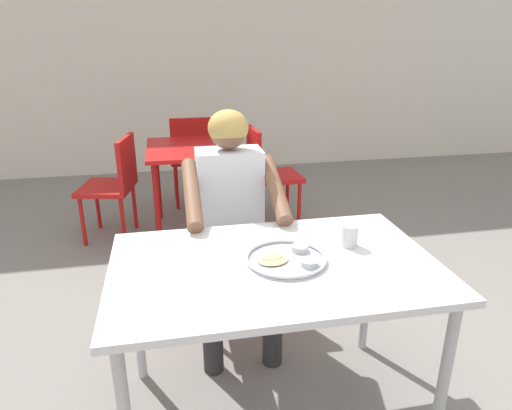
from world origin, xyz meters
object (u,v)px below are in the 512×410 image
object	(u,v)px
chair_red_left	(115,180)
chair_red_far	(191,154)
chair_red_right	(266,170)
thali_tray	(288,258)
diner_foreground	(232,210)
chair_foreground	(228,233)
table_foreground	(274,279)
table_background_red	(196,158)
drinking_cup	(349,235)

from	to	relation	value
chair_red_left	chair_red_far	bearing A→B (deg)	44.51
chair_red_right	chair_red_far	bearing A→B (deg)	136.08
thali_tray	diner_foreground	distance (m)	0.64
thali_tray	chair_red_far	size ratio (longest dim) A/B	0.37
chair_red_right	chair_foreground	bearing A→B (deg)	-111.88
table_foreground	chair_red_far	world-z (taller)	chair_red_far
thali_tray	chair_foreground	xyz separation A→B (m)	(-0.13, 0.85, -0.25)
thali_tray	chair_red_left	bearing A→B (deg)	112.53
table_background_red	chair_red_left	size ratio (longest dim) A/B	0.95
drinking_cup	chair_foreground	size ratio (longest dim) A/B	0.11
table_foreground	table_background_red	distance (m)	2.08
table_foreground	table_background_red	bearing A→B (deg)	94.48
table_background_red	chair_red_right	world-z (taller)	chair_red_right
table_foreground	chair_red_far	distance (m)	2.71
drinking_cup	chair_foreground	world-z (taller)	chair_foreground
thali_tray	chair_red_left	distance (m)	2.26
table_foreground	drinking_cup	bearing A→B (deg)	14.20
thali_tray	drinking_cup	bearing A→B (deg)	15.92
drinking_cup	table_background_red	size ratio (longest dim) A/B	0.12
chair_red_left	chair_red_right	world-z (taller)	chair_red_right
thali_tray	chair_red_left	size ratio (longest dim) A/B	0.38
chair_foreground	chair_red_far	bearing A→B (deg)	92.92
table_foreground	thali_tray	distance (m)	0.10
table_background_red	drinking_cup	bearing A→B (deg)	-75.81
table_foreground	table_background_red	size ratio (longest dim) A/B	1.60
table_background_red	chair_red_far	bearing A→B (deg)	90.50
thali_tray	chair_red_left	xyz separation A→B (m)	(-0.86, 2.07, -0.27)
chair_foreground	table_foreground	bearing A→B (deg)	-85.06
diner_foreground	chair_red_left	bearing A→B (deg)	116.83
thali_tray	chair_red_left	world-z (taller)	chair_red_left
chair_foreground	chair_red_left	xyz separation A→B (m)	(-0.73, 1.22, -0.02)
drinking_cup	chair_red_far	distance (m)	2.68
drinking_cup	chair_red_right	bearing A→B (deg)	87.30
chair_foreground	chair_red_right	world-z (taller)	chair_foreground
table_foreground	diner_foreground	bearing A→B (deg)	96.78
thali_tray	chair_red_right	size ratio (longest dim) A/B	0.38
chair_foreground	chair_red_right	bearing A→B (deg)	68.12
diner_foreground	chair_red_far	size ratio (longest dim) A/B	1.41
drinking_cup	chair_red_far	xyz separation A→B (m)	(-0.51, 2.62, -0.29)
table_background_red	chair_red_far	xyz separation A→B (m)	(-0.01, 0.63, -0.13)
drinking_cup	chair_red_left	world-z (taller)	drinking_cup
chair_red_far	table_background_red	bearing A→B (deg)	-89.50
thali_tray	drinking_cup	xyz separation A→B (m)	(0.29, 0.08, 0.04)
chair_red_left	chair_red_right	distance (m)	1.24
chair_red_far	chair_red_right	bearing A→B (deg)	-43.92
table_foreground	drinking_cup	xyz separation A→B (m)	(0.34, 0.09, 0.12)
table_background_red	chair_red_right	xyz separation A→B (m)	(0.60, 0.05, -0.14)
chair_red_far	drinking_cup	bearing A→B (deg)	-79.01
chair_red_right	chair_red_left	bearing A→B (deg)	-177.90
table_background_red	chair_red_right	distance (m)	0.62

